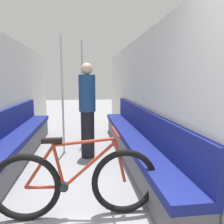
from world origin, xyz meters
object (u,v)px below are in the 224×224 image
bench_seat_row_left (13,147)px  grab_pole_far (62,98)px  passenger_standing (87,110)px  bench_seat_row_right (134,142)px  bicycle (76,183)px  grab_pole_near (83,96)px

bench_seat_row_left → grab_pole_far: (0.81, 0.50, 0.78)m
passenger_standing → bench_seat_row_left: bearing=29.2°
bench_seat_row_right → passenger_standing: (-0.83, 0.22, 0.59)m
bicycle → passenger_standing: passenger_standing is taller
bench_seat_row_right → passenger_standing: 1.04m
bench_seat_row_left → grab_pole_near: bearing=39.4°
bench_seat_row_left → bicycle: size_ratio=2.63×
grab_pole_far → passenger_standing: (0.46, -0.28, -0.20)m
bench_seat_row_right → bicycle: bearing=-121.9°
bicycle → grab_pole_far: (-0.31, 2.08, 0.72)m
grab_pole_near → grab_pole_far: (-0.38, -0.47, 0.00)m
bench_seat_row_right → grab_pole_near: bearing=133.4°
bicycle → bench_seat_row_left: bearing=143.8°
bench_seat_row_left → bench_seat_row_right: (2.10, 0.00, 0.00)m
bench_seat_row_right → bicycle: 1.87m
passenger_standing → bench_seat_row_right: bearing=-174.9°
bench_seat_row_right → bicycle: bench_seat_row_right is taller
grab_pole_near → passenger_standing: 0.79m
grab_pole_near → passenger_standing: (0.09, -0.76, -0.20)m
grab_pole_near → grab_pole_far: bearing=-128.6°
bench_seat_row_right → grab_pole_far: bearing=159.0°
bench_seat_row_right → grab_pole_far: grab_pole_far is taller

